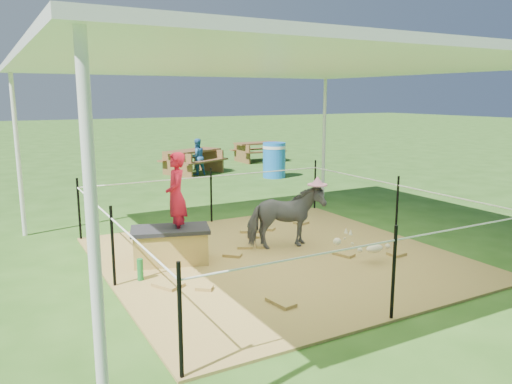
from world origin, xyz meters
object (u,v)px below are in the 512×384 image
straw_bale (171,247)px  pony (285,217)px  picnic_table_near (193,162)px  green_bottle (140,270)px  foal (375,247)px  picnic_table_far (258,152)px  woman (176,188)px  trash_barrel (274,160)px  distant_person (197,157)px

straw_bale → pony: (1.70, -0.19, 0.25)m
pony → picnic_table_near: bearing=-0.6°
green_bottle → foal: foal is taller
picnic_table_near → straw_bale: bearing=-137.9°
pony → picnic_table_far: pony is taller
woman → green_bottle: (-0.65, -0.45, -0.88)m
pony → trash_barrel: trash_barrel is taller
woman → distant_person: bearing=172.9°
green_bottle → distant_person: bearing=63.1°
picnic_table_far → picnic_table_near: bearing=-153.4°
woman → picnic_table_near: size_ratio=0.69×
foal → green_bottle: bearing=163.2°
straw_bale → picnic_table_far: (6.27, 8.87, 0.09)m
straw_bale → picnic_table_far: size_ratio=0.61×
straw_bale → pony: 1.73m
picnic_table_far → woman: bearing=-124.6°
green_bottle → pony: 2.29m
woman → trash_barrel: size_ratio=1.19×
straw_bale → woman: woman is taller
green_bottle → trash_barrel: bearing=47.6°
foal → woman: bearing=149.7°
trash_barrel → picnic_table_far: bearing=68.4°
picnic_table_near → foal: bearing=-119.7°
picnic_table_far → pony: bearing=-116.6°
woman → pony: size_ratio=1.05×
woman → picnic_table_far: bearing=162.2°
straw_bale → picnic_table_near: 8.08m
green_bottle → pony: pony is taller
pony → picnic_table_far: (4.57, 9.05, -0.16)m
green_bottle → trash_barrel: (5.54, 6.07, 0.32)m
pony → picnic_table_far: 10.14m
woman → straw_bale: bearing=-72.9°
foal → pony: bearing=121.0°
foal → picnic_table_far: bearing=69.2°
woman → picnic_table_near: (3.18, 7.38, -0.69)m
green_bottle → picnic_table_near: bearing=63.9°
trash_barrel → picnic_table_far: 3.49m
green_bottle → distant_person: distant_person is taller
picnic_table_near → picnic_table_far: bearing=2.5°
foal → trash_barrel: (2.59, 6.96, 0.23)m
woman → picnic_table_near: 8.06m
straw_bale → pony: size_ratio=0.88×
green_bottle → distant_person: size_ratio=0.26×
straw_bale → picnic_table_near: size_ratio=0.58×
foal → trash_barrel: trash_barrel is taller
woman → foal: bearing=76.8°
straw_bale → pony: pony is taller
green_bottle → foal: (2.94, -0.89, 0.09)m
straw_bale → picnic_table_near: (3.28, 7.38, 0.10)m
straw_bale → green_bottle: bearing=-140.7°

